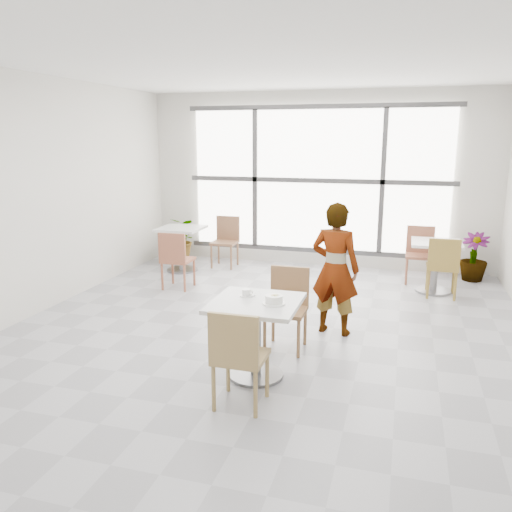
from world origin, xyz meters
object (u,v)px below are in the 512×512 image
(chair_far, at_px, (287,302))
(plant_right, at_px, (474,257))
(bg_chair_right_near, at_px, (443,264))
(main_table, at_px, (256,324))
(bg_chair_left_near, at_px, (175,257))
(bg_table_right, at_px, (435,259))
(person, at_px, (335,269))
(bg_table_left, at_px, (181,243))
(oatmeal_bowl, at_px, (274,299))
(bg_chair_left_far, at_px, (226,238))
(chair_near, at_px, (238,353))
(coffee_cup, at_px, (247,293))
(bg_chair_right_far, at_px, (420,250))
(plant_left, at_px, (181,239))

(chair_far, relative_size, plant_right, 1.13)
(chair_far, height_order, bg_chair_right_near, same)
(main_table, height_order, chair_far, chair_far)
(bg_chair_right_near, bearing_deg, bg_chair_left_near, 9.93)
(chair_far, xyz_separation_m, bg_table_right, (1.62, 2.58, -0.01))
(person, xyz_separation_m, bg_table_left, (-2.87, 2.13, -0.28))
(bg_table_left, bearing_deg, oatmeal_bowl, -54.41)
(bg_table_left, relative_size, bg_chair_left_far, 0.86)
(bg_chair_left_far, bearing_deg, bg_table_left, -138.02)
(chair_near, bearing_deg, person, -105.07)
(bg_table_right, bearing_deg, chair_near, -113.31)
(bg_chair_left_near, bearing_deg, main_table, 128.81)
(bg_chair_left_far, bearing_deg, main_table, -66.83)
(coffee_cup, height_order, bg_table_left, coffee_cup)
(person, xyz_separation_m, bg_chair_left_near, (-2.50, 1.09, -0.26))
(chair_near, relative_size, bg_table_right, 1.16)
(bg_table_right, distance_m, plant_right, 1.03)
(coffee_cup, relative_size, person, 0.10)
(main_table, xyz_separation_m, oatmeal_bowl, (0.18, -0.03, 0.27))
(main_table, relative_size, chair_near, 0.92)
(bg_chair_left_near, relative_size, bg_chair_right_far, 1.00)
(chair_far, distance_m, bg_chair_right_near, 2.86)
(bg_table_left, xyz_separation_m, plant_left, (-0.30, 0.63, -0.08))
(bg_chair_left_near, bearing_deg, chair_near, 123.01)
(oatmeal_bowl, relative_size, coffee_cup, 1.32)
(bg_chair_right_near, relative_size, bg_chair_right_far, 1.00)
(coffee_cup, distance_m, bg_chair_right_near, 3.56)
(oatmeal_bowl, bearing_deg, bg_chair_left_far, 115.13)
(bg_table_left, relative_size, bg_chair_left_near, 0.86)
(bg_chair_left_far, relative_size, bg_chair_right_far, 1.00)
(bg_chair_right_far, relative_size, plant_right, 1.13)
(bg_table_right, relative_size, bg_chair_right_near, 0.86)
(plant_left, bearing_deg, main_table, -57.31)
(main_table, bearing_deg, person, 67.60)
(bg_chair_right_near, height_order, plant_right, bg_chair_right_near)
(chair_near, bearing_deg, coffee_cup, -78.37)
(chair_far, xyz_separation_m, bg_chair_right_far, (1.41, 3.09, 0.00))
(bg_table_left, distance_m, bg_chair_left_far, 0.82)
(main_table, relative_size, bg_table_left, 1.07)
(bg_chair_right_near, bearing_deg, chair_far, 53.36)
(bg_chair_left_near, xyz_separation_m, plant_left, (-0.68, 1.67, -0.09))
(bg_table_left, relative_size, bg_chair_right_far, 0.86)
(bg_chair_left_far, xyz_separation_m, plant_right, (4.08, 0.18, -0.12))
(chair_far, height_order, plant_right, chair_far)
(person, relative_size, bg_table_right, 2.03)
(main_table, distance_m, bg_table_left, 4.17)
(chair_near, relative_size, bg_chair_right_far, 1.00)
(bg_chair_right_far, bearing_deg, oatmeal_bowl, -109.06)
(main_table, height_order, bg_chair_right_far, bg_chair_right_far)
(bg_chair_right_far, bearing_deg, plant_right, 20.55)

